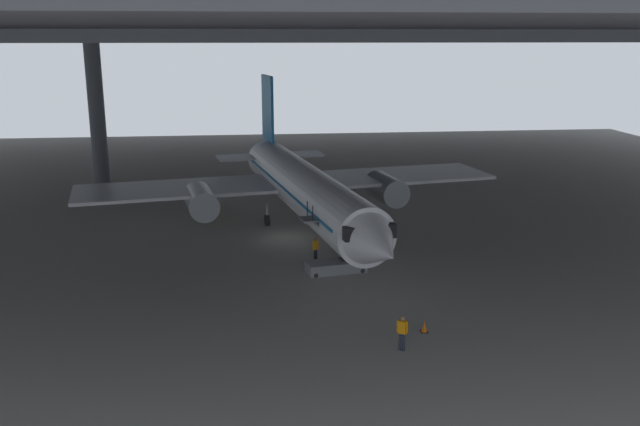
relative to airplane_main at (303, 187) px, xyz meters
name	(u,v)px	position (x,y,z in m)	size (l,w,h in m)	color
ground_plane	(298,238)	(-0.53, -1.95, -3.38)	(110.00, 110.00, 0.00)	gray
hangar_structure	(284,25)	(-0.57, 11.79, 12.08)	(121.00, 99.00, 16.08)	#4C4F54
airplane_main	(303,187)	(0.00, 0.00, 0.00)	(34.29, 35.10, 11.08)	white
boarding_stairs	(335,261)	(1.16, -9.72, -2.65)	(4.30, 2.13, 4.58)	slate
crew_worker_near_nose	(402,331)	(2.81, -21.08, -2.37)	(0.48, 0.37, 1.76)	#232838
crew_worker_by_stairs	(315,248)	(0.15, -7.52, -2.44)	(0.41, 0.43, 1.65)	#232838
traffic_cone_orange	(424,327)	(4.42, -19.19, -3.09)	(0.36, 0.36, 0.60)	black
baggage_tug	(209,209)	(-7.40, 5.54, -2.85)	(1.31, 2.22, 0.90)	yellow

